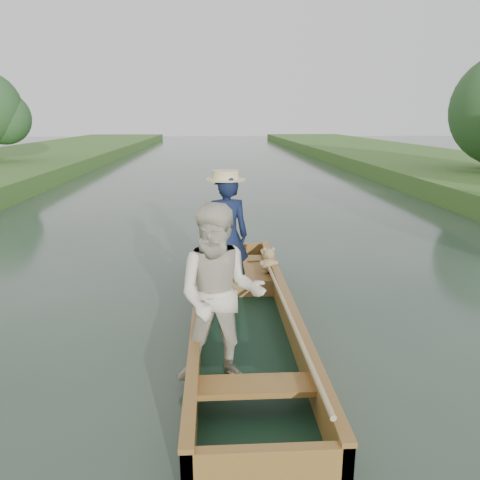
{
  "coord_description": "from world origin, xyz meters",
  "views": [
    {
      "loc": [
        -0.32,
        -4.95,
        2.41
      ],
      "look_at": [
        0.0,
        0.6,
        0.95
      ],
      "focal_mm": 35.0,
      "sensor_mm": 36.0,
      "label": 1
    }
  ],
  "objects": [
    {
      "name": "trees_far",
      "position": [
        0.69,
        8.25,
        2.52
      ],
      "size": [
        22.83,
        15.58,
        4.64
      ],
      "color": "#47331E",
      "rests_on": "ground"
    },
    {
      "name": "punt",
      "position": [
        -0.11,
        -0.12,
        0.58
      ],
      "size": [
        1.27,
        5.0,
        1.75
      ],
      "color": "black",
      "rests_on": "ground"
    },
    {
      "name": "ground",
      "position": [
        0.0,
        0.0,
        0.0
      ],
      "size": [
        120.0,
        120.0,
        0.0
      ],
      "primitive_type": "plane",
      "color": "#283D30",
      "rests_on": "ground"
    }
  ]
}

